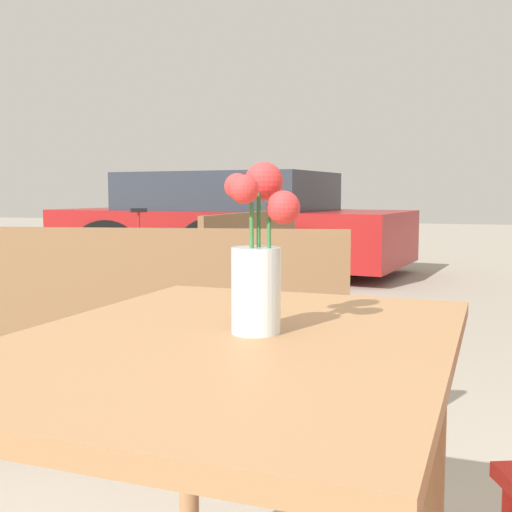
% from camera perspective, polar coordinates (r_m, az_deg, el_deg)
% --- Properties ---
extents(table_front, '(0.76, 1.00, 0.74)m').
position_cam_1_polar(table_front, '(1.12, -2.08, -12.40)').
color(table_front, '#9E7047').
rests_on(table_front, ground_plane).
extents(flower_vase, '(0.13, 0.14, 0.29)m').
position_cam_1_polar(flower_vase, '(1.09, 0.17, -0.63)').
color(flower_vase, silver).
rests_on(flower_vase, table_front).
extents(bench_near, '(1.98, 0.73, 0.85)m').
position_cam_1_polar(bench_near, '(2.54, -14.49, -5.89)').
color(bench_near, brown).
rests_on(bench_near, ground_plane).
extents(bench_middle, '(0.40, 1.80, 0.85)m').
position_cam_1_polar(bench_middle, '(4.37, -1.08, -1.00)').
color(bench_middle, brown).
rests_on(bench_middle, ground_plane).
extents(bicycle, '(1.37, 1.14, 0.82)m').
position_cam_1_polar(bicycle, '(6.46, -8.67, 0.23)').
color(bicycle, black).
rests_on(bicycle, ground_plane).
extents(parked_car, '(4.61, 2.36, 1.22)m').
position_cam_1_polar(parked_car, '(8.10, -2.50, 2.90)').
color(parked_car, maroon).
rests_on(parked_car, ground_plane).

